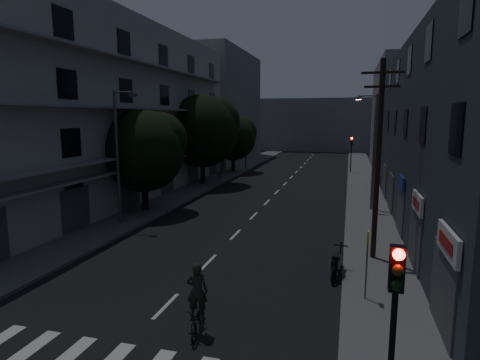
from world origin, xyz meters
The scene contains 22 objects.
ground centered at (0.00, 25.00, 0.00)m, with size 160.00×160.00×0.00m, color black.
sidewalk_left centered at (-7.50, 25.00, 0.07)m, with size 3.00×90.00×0.15m, color #565659.
sidewalk_right centered at (7.50, 25.00, 0.07)m, with size 3.00×90.00×0.15m, color #565659.
lane_markings centered at (0.00, 31.25, 0.01)m, with size 0.15×60.50×0.01m.
building_left centered at (-11.98, 18.00, 6.99)m, with size 7.00×36.00×14.00m.
building_right centered at (11.99, 14.00, 5.50)m, with size 6.19×28.00×11.00m.
building_far_left centered at (-12.00, 48.00, 8.00)m, with size 6.00×20.00×16.00m, color slate.
building_far_right centered at (12.00, 42.00, 6.50)m, with size 6.00×20.00×13.00m, color slate.
building_far_end centered at (0.00, 70.00, 5.00)m, with size 24.00×8.00×10.00m, color slate.
tree_near centered at (-7.57, 14.71, 4.51)m, with size 5.66×5.66×6.98m.
tree_mid centered at (-7.63, 26.37, 5.51)m, with size 6.97×6.97×8.58m.
tree_far centered at (-7.28, 35.78, 4.30)m, with size 5.36×5.36×6.63m.
traffic_signal_near centered at (7.03, -2.43, 3.10)m, with size 0.28×0.37×4.10m.
traffic_signal_far_right centered at (6.30, 38.47, 3.10)m, with size 0.28×0.37×4.10m.
traffic_signal_far_left centered at (-6.63, 39.04, 3.10)m, with size 0.28×0.37×4.10m.
street_lamp_left_near centered at (-7.31, 11.09, 4.60)m, with size 1.51×0.25×8.00m.
street_lamp_right centered at (7.62, 19.10, 4.60)m, with size 1.51×0.25×8.00m.
street_lamp_left_far centered at (-6.95, 29.94, 4.60)m, with size 1.51×0.25×8.00m.
utility_pole centered at (7.33, 8.78, 4.87)m, with size 1.80×0.24×9.00m.
bus_stop_sign centered at (6.83, 4.19, 1.89)m, with size 0.06×0.35×2.52m.
motorcycle centered at (5.78, 6.27, 0.53)m, with size 0.65×2.10×1.35m.
cyclist centered at (1.74, 0.65, 0.77)m, with size 0.97×1.89×2.28m.
Camera 1 is at (6.06, -10.18, 6.67)m, focal length 30.00 mm.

